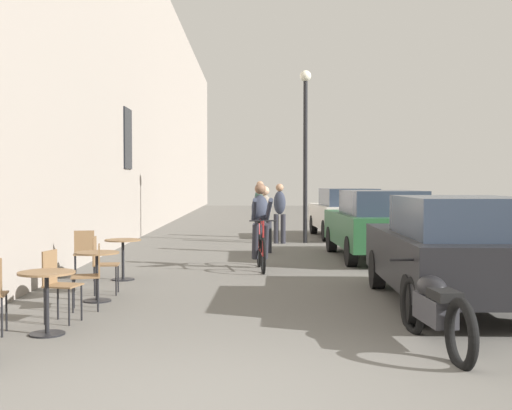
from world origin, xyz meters
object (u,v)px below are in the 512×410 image
at_px(parked_car_nearest, 453,249).
at_px(pedestrian_mid, 280,210).
at_px(cafe_table_near, 47,289).
at_px(pedestrian_near, 265,215).
at_px(parked_car_third, 346,212).
at_px(pedestrian_far, 260,206).
at_px(cafe_table_far, 123,251).
at_px(cyclist_on_bicycle, 261,229).
at_px(street_lamp, 305,134).
at_px(cafe_chair_mid_toward_street, 101,261).
at_px(cafe_chair_near_toward_street, 57,281).
at_px(parked_car_second, 378,223).
at_px(cafe_chair_mid_toward_wall, 91,272).
at_px(parked_motorcycle, 435,309).
at_px(cafe_chair_far_toward_street, 84,251).
at_px(cafe_table_mid, 97,266).

bearing_deg(parked_car_nearest, pedestrian_mid, 101.76).
height_order(cafe_table_near, pedestrian_near, pedestrian_near).
distance_m(pedestrian_mid, parked_car_third, 2.92).
bearing_deg(pedestrian_far, cafe_table_far, -105.70).
bearing_deg(cyclist_on_bicycle, street_lamp, 76.85).
height_order(cafe_chair_mid_toward_street, parked_car_nearest, parked_car_nearest).
distance_m(cafe_chair_near_toward_street, parked_car_second, 8.57).
height_order(cafe_table_near, cafe_chair_mid_toward_wall, cafe_chair_mid_toward_wall).
bearing_deg(street_lamp, parked_motorcycle, -88.17).
bearing_deg(parked_car_second, cyclist_on_bicycle, -146.87).
relative_size(cafe_chair_near_toward_street, cyclist_on_bicycle, 0.51).
bearing_deg(parked_car_second, cafe_chair_mid_toward_street, -137.67).
relative_size(cafe_chair_mid_toward_wall, street_lamp, 0.18).
relative_size(cafe_chair_near_toward_street, cafe_chair_mid_toward_wall, 1.00).
height_order(cafe_chair_far_toward_street, pedestrian_mid, pedestrian_mid).
xyz_separation_m(cafe_chair_near_toward_street, parked_motorcycle, (4.32, -1.30, -0.11)).
relative_size(cafe_chair_mid_toward_wall, pedestrian_near, 0.55).
bearing_deg(parked_car_nearest, parked_car_third, 89.29).
bearing_deg(cafe_chair_mid_toward_wall, parked_car_second, 50.05).
height_order(cafe_chair_mid_toward_street, parked_car_third, parked_car_third).
xyz_separation_m(cafe_table_mid, pedestrian_mid, (3.04, 9.20, 0.43)).
bearing_deg(parked_motorcycle, pedestrian_near, 99.60).
distance_m(cafe_table_near, parked_car_third, 14.31).
relative_size(cafe_chair_near_toward_street, cafe_table_mid, 1.24).
xyz_separation_m(pedestrian_far, street_lamp, (1.27, -1.81, 2.11)).
xyz_separation_m(cafe_chair_near_toward_street, cafe_chair_mid_toward_street, (0.08, 2.08, 0.00)).
xyz_separation_m(pedestrian_near, parked_motorcycle, (1.59, -9.43, -0.51)).
height_order(cafe_chair_far_toward_street, parked_motorcycle, cafe_chair_far_toward_street).
relative_size(cafe_chair_mid_toward_wall, cyclist_on_bicycle, 0.51).
relative_size(cyclist_on_bicycle, pedestrian_mid, 1.04).
height_order(cyclist_on_bicycle, pedestrian_far, pedestrian_far).
xyz_separation_m(street_lamp, parked_car_nearest, (1.27, -9.81, -2.31)).
bearing_deg(pedestrian_mid, street_lamp, 13.45).
height_order(cafe_chair_near_toward_street, cyclist_on_bicycle, cyclist_on_bicycle).
relative_size(cafe_chair_mid_toward_street, parked_car_nearest, 0.20).
height_order(cafe_chair_mid_toward_wall, parked_motorcycle, cafe_chair_mid_toward_wall).
relative_size(pedestrian_near, parked_car_second, 0.37).
relative_size(cafe_table_mid, parked_car_nearest, 0.16).
xyz_separation_m(cafe_chair_far_toward_street, street_lamp, (4.47, 7.32, 2.59)).
distance_m(cafe_table_mid, parked_car_nearest, 5.07).
relative_size(cafe_table_mid, cafe_table_far, 1.00).
xyz_separation_m(cafe_table_near, pedestrian_mid, (3.12, 11.33, 0.43)).
distance_m(cyclist_on_bicycle, street_lamp, 6.37).
height_order(cafe_table_far, street_lamp, street_lamp).
distance_m(parked_car_nearest, parked_car_second, 5.76).
bearing_deg(cafe_table_near, parked_car_second, 55.30).
height_order(cafe_table_mid, parked_car_third, parked_car_third).
distance_m(pedestrian_mid, parked_car_nearest, 9.84).
distance_m(cafe_chair_mid_toward_wall, parked_car_third, 12.89).
bearing_deg(pedestrian_mid, parked_car_nearest, -78.24).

